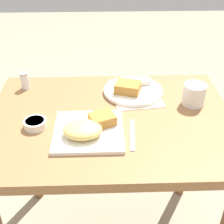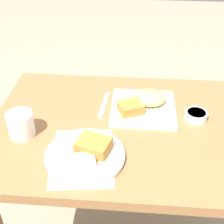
# 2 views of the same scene
# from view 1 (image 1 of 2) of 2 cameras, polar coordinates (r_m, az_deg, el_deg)

# --- Properties ---
(dining_table) EXTENTS (0.92, 0.67, 0.72)m
(dining_table) POSITION_cam_1_polar(r_m,az_deg,el_deg) (1.22, -0.22, -4.89)
(dining_table) COLOR olive
(dining_table) RESTS_ON ground_plane
(menu_card) EXTENTS (0.22, 0.28, 0.00)m
(menu_card) POSITION_cam_1_polar(r_m,az_deg,el_deg) (1.31, 4.22, 3.53)
(menu_card) COLOR beige
(menu_card) RESTS_ON dining_table
(plate_square_near) EXTENTS (0.24, 0.24, 0.06)m
(plate_square_near) POSITION_cam_1_polar(r_m,az_deg,el_deg) (1.06, -4.37, -3.13)
(plate_square_near) COLOR white
(plate_square_near) RESTS_ON dining_table
(plate_oval_far) EXTENTS (0.25, 0.25, 0.05)m
(plate_oval_far) POSITION_cam_1_polar(r_m,az_deg,el_deg) (1.30, 3.71, 4.18)
(plate_oval_far) COLOR white
(plate_oval_far) RESTS_ON menu_card
(sauce_ramekin) EXTENTS (0.08, 0.08, 0.03)m
(sauce_ramekin) POSITION_cam_1_polar(r_m,az_deg,el_deg) (1.13, -13.88, -2.05)
(sauce_ramekin) COLOR white
(sauce_ramekin) RESTS_ON dining_table
(salt_shaker) EXTENTS (0.04, 0.04, 0.07)m
(salt_shaker) POSITION_cam_1_polar(r_m,az_deg,el_deg) (1.38, -15.63, 5.36)
(salt_shaker) COLOR white
(salt_shaker) RESTS_ON dining_table
(butter_knife) EXTENTS (0.03, 0.17, 0.00)m
(butter_knife) POSITION_cam_1_polar(r_m,az_deg,el_deg) (1.07, 3.72, -4.13)
(butter_knife) COLOR silver
(butter_knife) RESTS_ON dining_table
(coffee_mug) EXTENTS (0.09, 0.09, 0.09)m
(coffee_mug) POSITION_cam_1_polar(r_m,az_deg,el_deg) (1.25, 14.75, 3.10)
(coffee_mug) COLOR white
(coffee_mug) RESTS_ON dining_table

